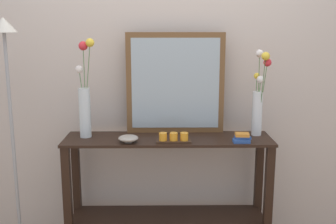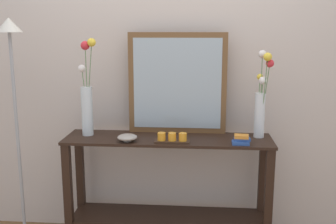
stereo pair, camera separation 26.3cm
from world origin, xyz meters
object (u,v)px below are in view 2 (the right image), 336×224
Objects in this scene: vase_right at (261,100)px; book_stack at (241,140)px; console_table at (168,180)px; decorative_bowl at (127,137)px; mirror_leaning at (177,84)px; tall_vase_left at (87,99)px; candle_tray at (172,138)px; floor_lamp at (14,97)px.

vase_right is 0.34m from book_stack.
vase_right reaches higher than console_table.
console_table is 0.47m from decorative_bowl.
book_stack is (-0.15, -0.19, -0.25)m from vase_right.
mirror_leaning is 0.62m from vase_right.
vase_right is (1.26, 0.04, 0.01)m from tall_vase_left.
vase_right is 2.58× the size of candle_tray.
book_stack is at bearing -0.36° from decorative_bowl.
console_table is at bearing 108.83° from candle_tray.
candle_tray is at bearing -164.03° from vase_right.
vase_right reaches higher than decorative_bowl.
tall_vase_left is 0.43m from decorative_bowl.
vase_right is 4.50× the size of decorative_bowl.
console_table is at bearing -2.95° from tall_vase_left.
vase_right is at bearing 10.99° from decorative_bowl.
mirror_leaning reaches higher than book_stack.
decorative_bowl is (-0.94, -0.18, -0.25)m from vase_right.
floor_lamp reaches higher than mirror_leaning.
console_table is 11.98× the size of book_stack.
console_table is 2.00× the size of mirror_leaning.
candle_tray is 1.74× the size of decorative_bowl.
decorative_bowl is at bearing -179.35° from candle_tray.
floor_lamp reaches higher than tall_vase_left.
mirror_leaning is 0.64m from book_stack.
vase_right is 0.37× the size of floor_lamp.
candle_tray is 1.16m from floor_lamp.
mirror_leaning is 0.44m from candle_tray.
decorative_bowl is (-0.31, -0.00, 0.00)m from candle_tray.
tall_vase_left is 5.08× the size of decorative_bowl.
console_table is 10.72× the size of decorative_bowl.
mirror_leaning reaches higher than decorative_bowl.
decorative_bowl is 0.79m from book_stack.
mirror_leaning is 0.44× the size of floor_lamp.
tall_vase_left is 5.68× the size of book_stack.
vase_right is at bearing 15.97° from candle_tray.
console_table is 0.72m from mirror_leaning.
tall_vase_left is at bearing 177.05° from console_table.
floor_lamp is (-1.09, -0.08, 0.63)m from console_table.
tall_vase_left reaches higher than vase_right.
mirror_leaning is at bearing 70.51° from console_table.
book_stack is 0.07× the size of floor_lamp.
candle_tray is (0.63, -0.14, -0.24)m from tall_vase_left.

